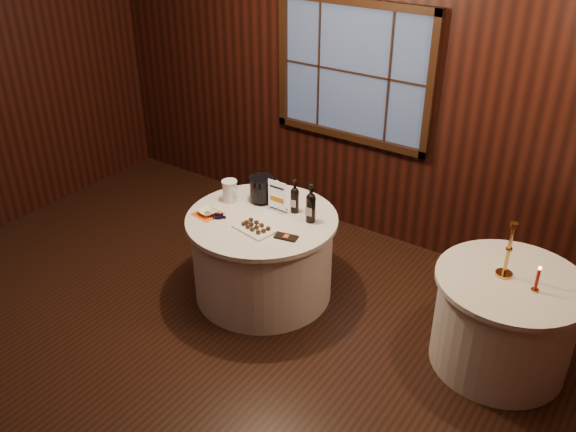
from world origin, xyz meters
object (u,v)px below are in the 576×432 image
Objects in this scene: port_bottle_right at (311,206)px; glass_pitcher at (230,191)px; side_table at (503,321)px; port_bottle_left at (295,198)px; sign_stand at (278,200)px; red_candle at (537,281)px; grape_bunch at (218,217)px; cracker_bowl at (208,212)px; chocolate_box at (286,237)px; brass_candlestick at (507,257)px; main_table at (263,255)px; chocolate_plate at (255,228)px; ice_bucket at (262,189)px.

port_bottle_right reaches higher than glass_pitcher.
side_table is 1.90m from port_bottle_left.
red_candle is at bearing 2.60° from sign_stand.
grape_bunch is (-0.65, -0.41, -0.13)m from port_bottle_right.
chocolate_box is at bearing 4.64° from cracker_bowl.
port_bottle_left is at bearing 45.68° from grape_bunch.
brass_candlestick reaches higher than chocolate_box.
port_bottle_left is 1.99m from red_candle.
port_bottle_right is (0.37, 0.17, 0.53)m from main_table.
cracker_bowl is at bearing -138.76° from sign_stand.
chocolate_plate reaches higher than side_table.
brass_candlestick reaches higher than port_bottle_right.
cracker_bowl is (-0.48, -0.02, 0.00)m from chocolate_plate.
glass_pitcher is (-0.12, 0.31, 0.08)m from grape_bunch.
chocolate_plate is 2.34× the size of cracker_bowl.
ice_bucket is at bearing -179.58° from red_candle.
brass_candlestick is at bearing -7.66° from port_bottle_left.
ice_bucket is (-0.17, 0.23, 0.50)m from main_table.
sign_stand is at bearing 30.15° from glass_pitcher.
chocolate_box is at bearing -98.31° from port_bottle_right.
grape_bunch is 0.42× the size of brass_candlestick.
main_table is 1.19× the size of side_table.
sign_stand is 0.46m from chocolate_box.
red_candle is at bearing 0.42° from ice_bucket.
side_table is at bearing -9.45° from brass_candlestick.
main_table is at bearing 28.25° from cracker_bowl.
chocolate_plate is 0.55m from glass_pitcher.
main_table is 0.63m from glass_pitcher.
side_table is at bearing 23.57° from glass_pitcher.
cracker_bowl is at bearing 172.76° from grape_bunch.
ice_bucket reaches higher than chocolate_plate.
port_bottle_left is 0.74m from cracker_bowl.
main_table is 0.51m from sign_stand.
port_bottle_left is at bearing -177.89° from side_table.
main_table is 2.98× the size of brass_candlestick.
ice_bucket is at bearing 170.40° from port_bottle_left.
sign_stand is at bearing -175.65° from brass_candlestick.
glass_pitcher reaches higher than main_table.
chocolate_plate reaches higher than main_table.
chocolate_box reaches higher than main_table.
ice_bucket is (-2.17, -0.07, 0.50)m from side_table.
port_bottle_right reaches higher than port_bottle_left.
chocolate_box is 1.17× the size of cracker_bowl.
glass_pitcher is 0.45× the size of brass_candlestick.
main_table is at bearing -170.83° from brass_candlestick.
port_bottle_left is 0.69× the size of brass_candlestick.
side_table is at bearing -1.00° from port_bottle_right.
cracker_bowl is (-0.40, -0.22, 0.41)m from main_table.
port_bottle_right is at bearing 25.49° from glass_pitcher.
ice_bucket is at bearing 76.44° from grape_bunch.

